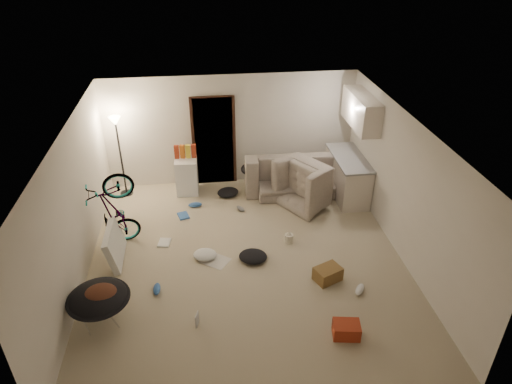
{
  "coord_description": "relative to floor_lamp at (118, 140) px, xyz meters",
  "views": [
    {
      "loc": [
        -0.65,
        -6.41,
        5.15
      ],
      "look_at": [
        0.25,
        0.6,
        1.03
      ],
      "focal_mm": 32.0,
      "sensor_mm": 36.0,
      "label": 1
    }
  ],
  "objects": [
    {
      "name": "wall_right",
      "position": [
        5.16,
        -2.65,
        -0.06
      ],
      "size": [
        0.02,
        6.0,
        2.5
      ],
      "primitive_type": "cube",
      "color": "silver",
      "rests_on": "floor"
    },
    {
      "name": "kitchen_counter",
      "position": [
        4.83,
        -0.65,
        -0.87
      ],
      "size": [
        0.6,
        1.5,
        0.88
      ],
      "primitive_type": "cube",
      "color": "beige",
      "rests_on": "floor"
    },
    {
      "name": "wall_front",
      "position": [
        2.4,
        -5.66,
        -0.06
      ],
      "size": [
        5.5,
        0.02,
        2.5
      ],
      "primitive_type": "cube",
      "color": "silver",
      "rests_on": "floor"
    },
    {
      "name": "book_asset",
      "position": [
        1.48,
        -4.18,
        -1.3
      ],
      "size": [
        0.26,
        0.22,
        0.02
      ],
      "primitive_type": "imported",
      "rotation": [
        0.0,
        0.0,
        1.28
      ],
      "color": "#992E17",
      "rests_on": "floor"
    },
    {
      "name": "counter_top",
      "position": [
        4.83,
        -0.65,
        -0.41
      ],
      "size": [
        0.64,
        1.54,
        0.04
      ],
      "primitive_type": "cube",
      "color": "gray",
      "rests_on": "kitchen_counter"
    },
    {
      "name": "clothes_lump_b",
      "position": [
        2.24,
        -0.35,
        -1.24
      ],
      "size": [
        0.57,
        0.53,
        0.14
      ],
      "primitive_type": "ellipsoid",
      "rotation": [
        0.0,
        0.0,
        0.3
      ],
      "color": "black",
      "rests_on": "floor"
    },
    {
      "name": "sofa_drape",
      "position": [
        2.82,
        -0.2,
        -0.77
      ],
      "size": [
        0.59,
        0.5,
        0.28
      ],
      "primitive_type": "ellipsoid",
      "rotation": [
        0.0,
        0.0,
        0.08
      ],
      "color": "black",
      "rests_on": "sofa"
    },
    {
      "name": "clothes_lump_a",
      "position": [
        2.51,
        -2.69,
        -1.23
      ],
      "size": [
        0.6,
        0.55,
        0.16
      ],
      "primitive_type": "ellipsoid",
      "rotation": [
        0.0,
        0.0,
        -0.28
      ],
      "color": "black",
      "rests_on": "floor"
    },
    {
      "name": "clothes_lump_c",
      "position": [
        1.66,
        -2.51,
        -1.24
      ],
      "size": [
        0.48,
        0.44,
        0.13
      ],
      "primitive_type": "ellipsoid",
      "rotation": [
        0.0,
        0.0,
        -0.19
      ],
      "color": "silver",
      "rests_on": "floor"
    },
    {
      "name": "shoe_2",
      "position": [
        0.86,
        -3.29,
        -1.26
      ],
      "size": [
        0.12,
        0.28,
        0.1
      ],
      "primitive_type": "ellipsoid",
      "rotation": [
        0.0,
        0.0,
        1.54
      ],
      "color": "#2D59A5",
      "rests_on": "floor"
    },
    {
      "name": "snack_box_3",
      "position": [
        1.55,
        -0.1,
        -0.31
      ],
      "size": [
        0.1,
        0.07,
        0.3
      ],
      "primitive_type": "cube",
      "rotation": [
        0.0,
        0.0,
        -0.02
      ],
      "color": "#992E17",
      "rests_on": "mini_fridge"
    },
    {
      "name": "shoe_1",
      "position": [
        2.45,
        -1.02,
        -1.26
      ],
      "size": [
        0.22,
        0.25,
        0.09
      ],
      "primitive_type": "ellipsoid",
      "rotation": [
        0.0,
        0.0,
        -0.96
      ],
      "color": "slate",
      "rests_on": "floor"
    },
    {
      "name": "kitchen_uppers",
      "position": [
        4.96,
        -0.65,
        0.64
      ],
      "size": [
        0.38,
        1.4,
        0.65
      ],
      "primitive_type": "cube",
      "color": "beige",
      "rests_on": "wall_right"
    },
    {
      "name": "floor_lamp",
      "position": [
        0.0,
        0.0,
        0.0
      ],
      "size": [
        0.28,
        0.28,
        1.81
      ],
      "color": "black",
      "rests_on": "floor"
    },
    {
      "name": "hoodie",
      "position": [
        0.15,
        -3.89,
        -0.73
      ],
      "size": [
        0.53,
        0.46,
        0.22
      ],
      "primitive_type": "ellipsoid",
      "rotation": [
        0.0,
        0.0,
        0.12
      ],
      "color": "#4D271A",
      "rests_on": "saucer_chair"
    },
    {
      "name": "mini_fridge",
      "position": [
        1.36,
        -0.1,
        -0.91
      ],
      "size": [
        0.49,
        0.49,
        0.8
      ],
      "primitive_type": "cube",
      "rotation": [
        0.0,
        0.0,
        -0.04
      ],
      "color": "white",
      "rests_on": "floor"
    },
    {
      "name": "armchair",
      "position": [
        4.05,
        -0.78,
        -0.94
      ],
      "size": [
        1.44,
        1.48,
        0.73
      ],
      "primitive_type": "imported",
      "rotation": [
        0.0,
        0.0,
        2.16
      ],
      "color": "#3C443D",
      "rests_on": "floor"
    },
    {
      "name": "snack_box_1",
      "position": [
        1.31,
        -0.1,
        -0.31
      ],
      "size": [
        0.11,
        0.09,
        0.3
      ],
      "primitive_type": "cube",
      "rotation": [
        0.0,
        0.0,
        -0.26
      ],
      "color": "#C15C18",
      "rests_on": "mini_fridge"
    },
    {
      "name": "drink_case_a",
      "position": [
        3.69,
        -3.36,
        -1.18
      ],
      "size": [
        0.52,
        0.45,
        0.25
      ],
      "primitive_type": "cube",
      "rotation": [
        0.0,
        0.0,
        0.41
      ],
      "color": "brown",
      "rests_on": "floor"
    },
    {
      "name": "sofa",
      "position": [
        3.77,
        -0.2,
        -0.97
      ],
      "size": [
        2.31,
        0.95,
        0.67
      ],
      "primitive_type": "imported",
      "rotation": [
        0.0,
        0.0,
        3.12
      ],
      "color": "#3C443D",
      "rests_on": "floor"
    },
    {
      "name": "shoe_0",
      "position": [
        1.51,
        -0.76,
        -1.25
      ],
      "size": [
        0.29,
        0.13,
        0.11
      ],
      "primitive_type": "ellipsoid",
      "rotation": [
        0.0,
        0.0,
        0.04
      ],
      "color": "#2D59A5",
      "rests_on": "floor"
    },
    {
      "name": "doorway",
      "position": [
        2.0,
        0.32,
        -0.29
      ],
      "size": [
        0.85,
        0.1,
        2.04
      ],
      "primitive_type": "cube",
      "color": "black",
      "rests_on": "floor"
    },
    {
      "name": "saucer_chair",
      "position": [
        0.1,
        -3.86,
        -0.92
      ],
      "size": [
        0.91,
        0.91,
        0.65
      ],
      "color": "silver",
      "rests_on": "floor"
    },
    {
      "name": "floor",
      "position": [
        2.4,
        -2.65,
        -1.32
      ],
      "size": [
        5.5,
        6.0,
        0.02
      ],
      "primitive_type": "cube",
      "color": "tan",
      "rests_on": "ground"
    },
    {
      "name": "ceiling",
      "position": [
        2.4,
        -2.65,
        1.2
      ],
      "size": [
        5.5,
        6.0,
        0.02
      ],
      "primitive_type": "cube",
      "color": "white",
      "rests_on": "wall_back"
    },
    {
      "name": "snack_box_2",
      "position": [
        1.43,
        -0.1,
        -0.31
      ],
      "size": [
        0.11,
        0.08,
        0.3
      ],
      "primitive_type": "cube",
      "rotation": [
        0.0,
        0.0,
        -0.13
      ],
      "color": "yellow",
      "rests_on": "mini_fridge"
    },
    {
      "name": "wall_back",
      "position": [
        2.4,
        0.36,
        -0.06
      ],
      "size": [
        5.5,
        0.02,
        2.5
      ],
      "primitive_type": "cube",
      "color": "silver",
      "rests_on": "floor"
    },
    {
      "name": "snack_box_0",
      "position": [
        1.19,
        -0.1,
        -0.31
      ],
      "size": [
        0.1,
        0.08,
        0.3
      ],
      "primitive_type": "cube",
      "rotation": [
        0.0,
        0.0,
        -0.06
      ],
      "color": "#992E17",
      "rests_on": "mini_fridge"
    },
    {
      "name": "shoe_4",
      "position": [
        4.14,
        -3.72,
        -1.25
      ],
      "size": [
        0.26,
        0.31,
        0.11
      ],
      "primitive_type": "ellipsoid",
      "rotation": [
        0.0,
        0.0,
        0.96
      ],
      "color": "white",
      "rests_on": "floor"
    },
    {
      "name": "newspaper",
      "position": [
        1.84,
        -2.61,
        -1.3
      ],
      "size": [
        0.61,
        0.58,
        0.01
      ],
      "primitive_type": "cube",
      "rotation": [
        0.0,
        0.0,
        0.94
      ],
      "color": "beige",
      "rests_on": "floor"
    },
    {
      "name": "juicer",
      "position": [
        3.25,
        -2.23,
        -1.21
      ],
      "size": [
        0.16,
        0.16,
        0.23
      ],
      "color": "beige",
      "rests_on": "floor"
    },
    {
      "name": "bicycle",
      "position": [
        0.1,
        -1.92,
        -0.89
      ],
      "size": [
        1.68,
        0.95,
        0.91
      ],
      "primitive_type": "imported",
      "rotation": [
        0.0,
        -0.17,
        1.74
      ],
      "color": "black",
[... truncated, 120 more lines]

